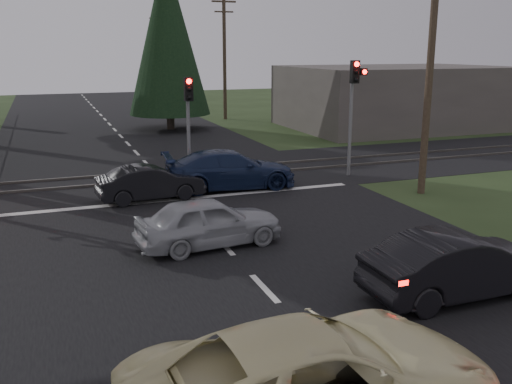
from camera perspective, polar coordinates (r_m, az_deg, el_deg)
name	(u,v)px	position (r m, az deg, el deg)	size (l,w,h in m)	color
ground	(264,289)	(12.78, 0.86, -9.65)	(120.00, 120.00, 0.00)	#253618
road	(169,188)	(21.94, -8.65, 0.42)	(14.00, 100.00, 0.01)	black
rail_corridor	(159,177)	(23.85, -9.65, 1.49)	(120.00, 8.00, 0.01)	black
stop_line	(180,199)	(20.23, -7.59, -0.70)	(13.00, 0.35, 0.00)	silver
rail_near	(163,180)	(23.07, -9.27, 1.19)	(120.00, 0.12, 0.10)	#59544C
rail_far	(156,172)	(24.61, -10.01, 1.97)	(120.00, 0.12, 0.10)	#59544C
traffic_signal_right	(354,95)	(23.61, 9.79, 9.49)	(0.68, 0.48, 4.70)	slate
traffic_signal_center	(189,111)	(22.33, -6.75, 8.02)	(0.32, 0.48, 4.10)	slate
utility_pole_near	(430,61)	(21.17, 17.05, 12.39)	(1.80, 0.26, 9.00)	#4C3D2D
utility_pole_mid	(224,54)	(42.84, -3.17, 13.58)	(1.80, 0.26, 9.00)	#4C3D2D
utility_pole_far	(158,52)	(67.12, -9.73, 13.62)	(1.80, 0.26, 9.00)	#4C3D2D
conifer_tree	(167,35)	(37.71, -8.85, 15.28)	(5.20, 5.20, 11.00)	#473D33
building_right	(396,97)	(39.84, 13.81, 9.23)	(14.00, 10.00, 4.00)	#59514C
cream_coupe	(315,378)	(8.32, 5.94, -17.97)	(2.48, 5.37, 1.49)	beige
dark_hatchback	(458,265)	(12.92, 19.59, -6.92)	(1.47, 4.23, 1.39)	black
silver_car	(209,222)	(15.25, -4.74, -3.02)	(1.57, 3.91, 1.33)	#9FA2A7
blue_sedan	(230,170)	(21.50, -2.64, 2.25)	(2.02, 4.98, 1.45)	#162243
dark_car_far	(151,183)	(20.19, -10.49, 0.90)	(1.28, 3.67, 1.21)	black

